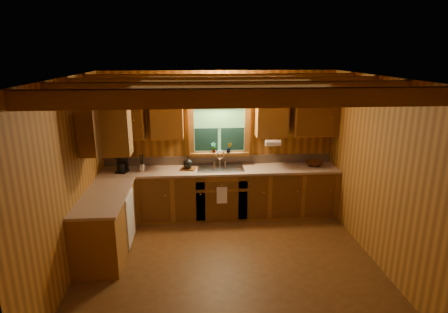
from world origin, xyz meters
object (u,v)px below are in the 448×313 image
Objects in this scene: sink at (220,171)px; wicker_basket at (314,163)px; coffee_maker at (122,163)px; cutting_board at (188,169)px.

sink reaches higher than wicker_basket.
coffee_maker is 1.15m from cutting_board.
wicker_basket is (2.30, 0.06, 0.03)m from cutting_board.
wicker_basket reaches higher than cutting_board.
cutting_board is (1.14, 0.03, -0.14)m from coffee_maker.
coffee_maker reaches higher than wicker_basket.
sink is at bearing 15.33° from coffee_maker.
coffee_maker is 1.25× the size of cutting_board.
sink is 3.25× the size of cutting_board.
wicker_basket is (1.72, 0.04, 0.08)m from sink.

